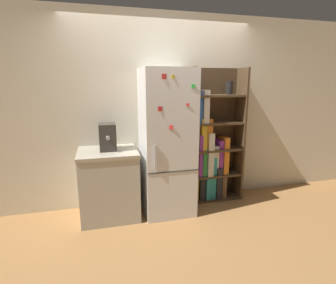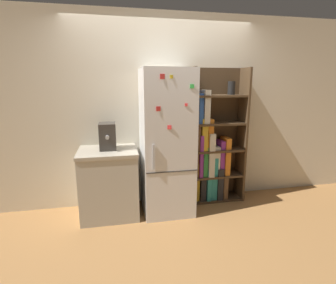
# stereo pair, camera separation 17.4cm
# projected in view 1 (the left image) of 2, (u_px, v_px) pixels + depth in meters

# --- Properties ---
(ground_plane) EXTENTS (16.00, 16.00, 0.00)m
(ground_plane) POSITION_uv_depth(u_px,v_px,m) (169.00, 213.00, 3.47)
(ground_plane) COLOR #A87542
(wall_back) EXTENTS (8.00, 0.05, 2.60)m
(wall_back) POSITION_uv_depth(u_px,v_px,m) (160.00, 111.00, 3.64)
(wall_back) COLOR beige
(wall_back) RESTS_ON ground_plane
(refrigerator) EXTENTS (0.64, 0.68, 1.86)m
(refrigerator) POSITION_uv_depth(u_px,v_px,m) (167.00, 143.00, 3.39)
(refrigerator) COLOR silver
(refrigerator) RESTS_ON ground_plane
(bookshelf) EXTENTS (0.79, 0.33, 1.89)m
(bookshelf) POSITION_uv_depth(u_px,v_px,m) (209.00, 148.00, 3.77)
(bookshelf) COLOR #4C3823
(bookshelf) RESTS_ON ground_plane
(kitchen_counter) EXTENTS (0.72, 0.64, 0.87)m
(kitchen_counter) POSITION_uv_depth(u_px,v_px,m) (109.00, 184.00, 3.32)
(kitchen_counter) COLOR #BCB7A8
(kitchen_counter) RESTS_ON ground_plane
(espresso_machine) EXTENTS (0.20, 0.31, 0.33)m
(espresso_machine) POSITION_uv_depth(u_px,v_px,m) (108.00, 137.00, 3.23)
(espresso_machine) COLOR #38332D
(espresso_machine) RESTS_ON kitchen_counter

